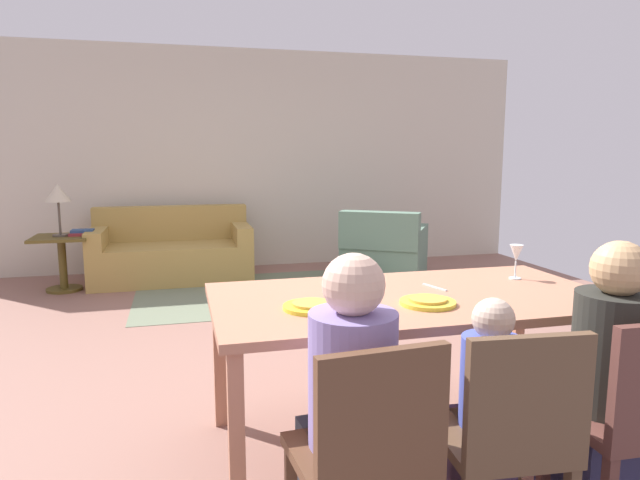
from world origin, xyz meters
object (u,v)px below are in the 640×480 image
(book_upper, at_px, (82,231))
(dining_chair_man, at_px, (367,452))
(plate_near_man, at_px, (312,307))
(plate_near_child, at_px, (428,303))
(dining_chair_child, at_px, (509,433))
(person_woman, at_px, (603,389))
(couch, at_px, (172,253))
(dining_table, at_px, (411,308))
(person_child, at_px, (484,425))
(side_table, at_px, (62,255))
(handbag, at_px, (352,282))
(person_man, at_px, (348,421))
(table_lamp, at_px, (58,195))
(armchair, at_px, (384,254))
(wine_glass, at_px, (516,255))
(dining_chair_woman, at_px, (637,415))
(book_lower, at_px, (81,234))

(book_upper, bearing_deg, dining_chair_man, -71.85)
(plate_near_man, relative_size, plate_near_child, 1.00)
(dining_chair_child, xyz_separation_m, person_woman, (0.53, 0.17, 0.02))
(book_upper, bearing_deg, couch, 12.82)
(dining_table, distance_m, plate_near_child, 0.20)
(person_child, distance_m, side_table, 5.02)
(handbag, bearing_deg, person_man, -107.87)
(dining_chair_child, xyz_separation_m, side_table, (-2.25, 4.65, -0.11))
(person_man, bearing_deg, plate_near_child, 43.38)
(couch, height_order, table_lamp, table_lamp)
(plate_near_man, relative_size, person_woman, 0.23)
(person_child, relative_size, armchair, 0.78)
(plate_near_man, height_order, book_upper, plate_near_man)
(wine_glass, bearing_deg, dining_table, -165.21)
(person_child, bearing_deg, dining_table, 90.23)
(dining_chair_child, bearing_deg, person_woman, 18.29)
(dining_chair_man, height_order, dining_chair_child, same)
(plate_near_child, relative_size, dining_chair_woman, 0.29)
(wine_glass, relative_size, side_table, 0.32)
(wine_glass, height_order, person_man, person_man)
(wine_glass, distance_m, table_lamp, 4.67)
(couch, bearing_deg, dining_chair_woman, -71.25)
(person_woman, xyz_separation_m, book_lower, (-2.59, 4.48, 0.08))
(armchair, distance_m, handbag, 0.72)
(plate_near_man, height_order, book_lower, plate_near_man)
(armchair, bearing_deg, wine_glass, -98.41)
(person_child, relative_size, book_upper, 4.20)
(table_lamp, bearing_deg, dining_chair_child, -64.15)
(dining_chair_woman, bearing_deg, plate_near_man, 144.90)
(dining_table, distance_m, table_lamp, 4.44)
(person_man, distance_m, table_lamp, 4.83)
(person_man, bearing_deg, book_upper, 108.70)
(dining_chair_child, distance_m, person_woman, 0.56)
(dining_table, bearing_deg, book_upper, 118.08)
(person_man, height_order, person_woman, same)
(person_woman, relative_size, table_lamp, 2.05)
(dining_chair_child, relative_size, table_lamp, 1.61)
(book_lower, bearing_deg, handbag, -18.51)
(dining_chair_man, xyz_separation_m, book_lower, (-1.55, 4.66, 0.10))
(couch, bearing_deg, person_man, -82.47)
(plate_near_child, relative_size, handbag, 0.78)
(wine_glass, bearing_deg, person_child, -128.30)
(person_child, distance_m, book_lower, 4.94)
(person_woman, bearing_deg, dining_chair_man, -170.42)
(book_upper, bearing_deg, book_lower, -102.71)
(plate_near_man, xyz_separation_m, handbag, (1.15, 3.02, -0.64))
(plate_near_man, xyz_separation_m, dining_chair_child, (0.51, -0.73, -0.28))
(plate_near_child, bearing_deg, dining_chair_child, -90.61)
(dining_chair_woman, bearing_deg, dining_chair_man, 179.99)
(dining_chair_man, height_order, person_man, person_man)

